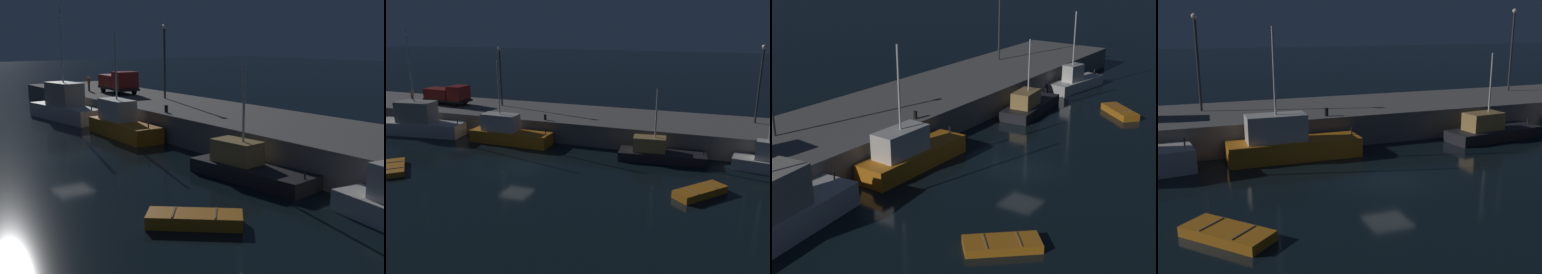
% 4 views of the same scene
% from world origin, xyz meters
% --- Properties ---
extents(ground_plane, '(320.00, 320.00, 0.00)m').
position_xyz_m(ground_plane, '(0.00, 0.00, 0.00)').
color(ground_plane, black).
extents(pier_quay, '(65.43, 9.60, 2.21)m').
position_xyz_m(pier_quay, '(0.00, 12.47, 1.10)').
color(pier_quay, slate).
rests_on(pier_quay, ground).
extents(fishing_trawler_red, '(7.97, 3.30, 6.53)m').
position_xyz_m(fishing_trawler_red, '(11.44, 5.90, 0.73)').
color(fishing_trawler_red, '#232328').
rests_on(fishing_trawler_red, ground).
extents(fishing_boat_blue, '(8.64, 2.45, 8.47)m').
position_xyz_m(fishing_boat_blue, '(-4.19, 6.17, 1.11)').
color(fishing_boat_blue, orange).
rests_on(fishing_boat_blue, ground).
extents(fishing_boat_white, '(10.51, 4.10, 11.38)m').
position_xyz_m(fishing_boat_white, '(-15.30, 5.79, 1.35)').
color(fishing_boat_white, silver).
rests_on(fishing_boat_white, ground).
extents(dinghy_orange_near, '(3.80, 4.10, 0.60)m').
position_xyz_m(dinghy_orange_near, '(15.47, -0.81, 0.28)').
color(dinghy_orange_near, orange).
rests_on(dinghy_orange_near, ground).
extents(lamp_post_west, '(0.44, 0.44, 7.16)m').
position_xyz_m(lamp_post_west, '(-9.14, 13.63, 6.44)').
color(lamp_post_west, '#38383D').
rests_on(lamp_post_west, pier_quay).
extents(utility_truck, '(6.19, 2.67, 2.42)m').
position_xyz_m(utility_truck, '(-15.96, 12.10, 3.45)').
color(utility_truck, black).
rests_on(utility_truck, pier_quay).
extents(dockworker, '(0.44, 0.44, 1.73)m').
position_xyz_m(dockworker, '(-20.28, 10.61, 3.19)').
color(dockworker, black).
rests_on(dockworker, pier_quay).
extents(bollard_west, '(0.28, 0.28, 0.57)m').
position_xyz_m(bollard_west, '(-18.92, 8.21, 2.49)').
color(bollard_west, black).
rests_on(bollard_west, pier_quay).
extents(bollard_central, '(0.28, 0.28, 0.58)m').
position_xyz_m(bollard_central, '(-0.91, 8.42, 2.50)').
color(bollard_central, black).
rests_on(bollard_central, pier_quay).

